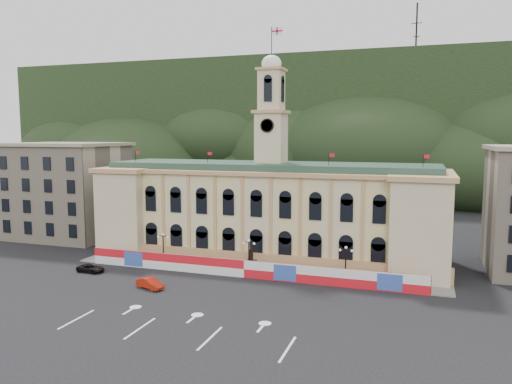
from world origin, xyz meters
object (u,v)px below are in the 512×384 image
(lamp_center, at_px, (249,253))
(statue, at_px, (251,264))
(black_suv, at_px, (91,268))
(red_sedan, at_px, (150,283))

(lamp_center, bearing_deg, statue, 90.00)
(statue, height_order, black_suv, statue)
(lamp_center, xyz_separation_m, black_suv, (-22.44, -6.58, -2.49))
(red_sedan, height_order, black_suv, red_sedan)
(lamp_center, distance_m, black_suv, 23.52)
(statue, xyz_separation_m, lamp_center, (0.00, -1.00, 1.89))
(lamp_center, height_order, red_sedan, lamp_center)
(lamp_center, height_order, black_suv, lamp_center)
(lamp_center, bearing_deg, black_suv, -163.66)
(statue, relative_size, red_sedan, 0.83)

